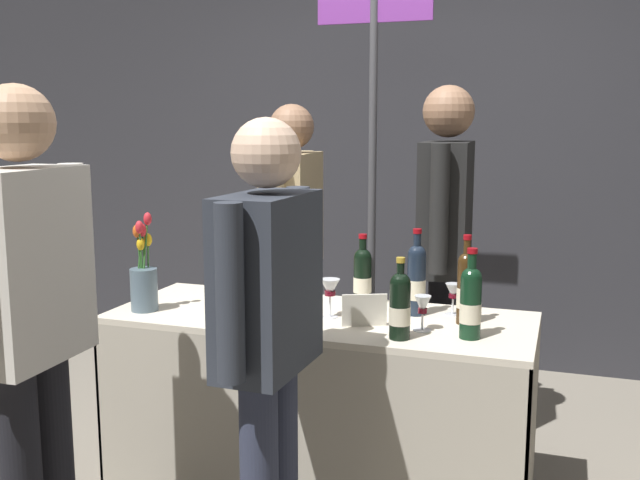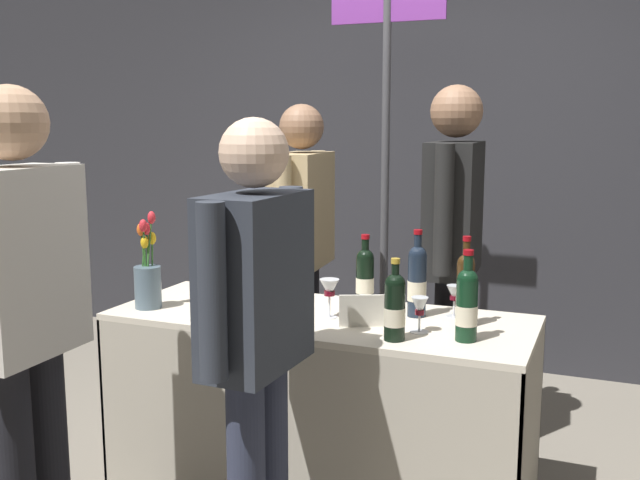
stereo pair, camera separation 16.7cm
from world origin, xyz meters
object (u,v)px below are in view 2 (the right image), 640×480
(wine_glass_mid, at_px, (329,289))
(booth_signpost, at_px, (386,150))
(featured_wine_bottle, at_px, (417,280))
(wine_glass_near_vendor, at_px, (420,308))
(vendor_presenter, at_px, (453,235))
(wine_glass_near_taster, at_px, (454,295))
(taster_foreground_right, at_px, (256,322))
(flower_vase, at_px, (148,279))
(tasting_table, at_px, (320,374))
(display_bottle_0, at_px, (467,303))

(wine_glass_mid, relative_size, booth_signpost, 0.07)
(featured_wine_bottle, xyz_separation_m, wine_glass_near_vendor, (0.07, -0.21, -0.06))
(featured_wine_bottle, relative_size, vendor_presenter, 0.20)
(wine_glass_near_taster, height_order, taster_foreground_right, taster_foreground_right)
(flower_vase, bearing_deg, vendor_presenter, 37.35)
(tasting_table, relative_size, taster_foreground_right, 1.08)
(vendor_presenter, bearing_deg, wine_glass_near_vendor, 0.25)
(tasting_table, height_order, booth_signpost, booth_signpost)
(display_bottle_0, bearing_deg, flower_vase, -178.26)
(wine_glass_near_vendor, distance_m, wine_glass_mid, 0.38)
(featured_wine_bottle, relative_size, display_bottle_0, 1.07)
(flower_vase, xyz_separation_m, booth_signpost, (0.59, 1.33, 0.48))
(wine_glass_near_vendor, relative_size, flower_vase, 0.33)
(featured_wine_bottle, distance_m, taster_foreground_right, 0.83)
(wine_glass_mid, bearing_deg, display_bottle_0, -10.48)
(wine_glass_mid, height_order, booth_signpost, booth_signpost)
(vendor_presenter, bearing_deg, taster_foreground_right, -17.41)
(flower_vase, bearing_deg, tasting_table, 13.36)
(tasting_table, xyz_separation_m, wine_glass_mid, (0.05, -0.02, 0.36))
(wine_glass_near_vendor, distance_m, wine_glass_near_taster, 0.27)
(flower_vase, height_order, booth_signpost, booth_signpost)
(tasting_table, distance_m, flower_vase, 0.80)
(wine_glass_near_taster, xyz_separation_m, taster_foreground_right, (-0.45, -0.81, 0.05))
(featured_wine_bottle, xyz_separation_m, taster_foreground_right, (-0.31, -0.77, -0.00))
(wine_glass_near_vendor, distance_m, booth_signpost, 1.45)
(wine_glass_near_taster, distance_m, taster_foreground_right, 0.93)
(booth_signpost, bearing_deg, vendor_presenter, -46.59)
(flower_vase, bearing_deg, taster_foreground_right, -32.61)
(wine_glass_near_taster, bearing_deg, vendor_presenter, 103.22)
(wine_glass_mid, bearing_deg, wine_glass_near_vendor, -9.64)
(wine_glass_mid, relative_size, taster_foreground_right, 0.10)
(wine_glass_mid, distance_m, booth_signpost, 1.30)
(wine_glass_mid, bearing_deg, featured_wine_bottle, 25.62)
(booth_signpost, bearing_deg, wine_glass_near_taster, -59.08)
(wine_glass_mid, xyz_separation_m, booth_signpost, (-0.15, 1.19, 0.49))
(display_bottle_0, height_order, flower_vase, flower_vase)
(wine_glass_near_vendor, bearing_deg, booth_signpost, 112.75)
(wine_glass_near_vendor, bearing_deg, featured_wine_bottle, 107.56)
(flower_vase, bearing_deg, display_bottle_0, 1.74)
(tasting_table, height_order, featured_wine_bottle, featured_wine_bottle)
(wine_glass_near_taster, xyz_separation_m, booth_signpost, (-0.60, 1.00, 0.51))
(featured_wine_bottle, xyz_separation_m, vendor_presenter, (0.02, 0.53, 0.10))
(tasting_table, xyz_separation_m, flower_vase, (-0.69, -0.16, 0.37))
(wine_glass_near_vendor, bearing_deg, display_bottle_0, -12.26)
(display_bottle_0, bearing_deg, featured_wine_bottle, 134.23)
(flower_vase, bearing_deg, wine_glass_near_taster, 15.71)
(tasting_table, bearing_deg, display_bottle_0, -11.78)
(featured_wine_bottle, bearing_deg, wine_glass_near_taster, 18.17)
(flower_vase, height_order, vendor_presenter, vendor_presenter)
(booth_signpost, bearing_deg, tasting_table, -85.07)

